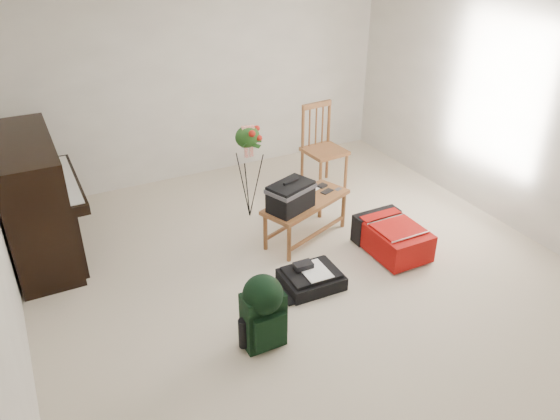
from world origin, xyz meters
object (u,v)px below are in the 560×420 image
black_duffel (311,278)px  green_backpack (263,309)px  red_suitcase (389,235)px  flower_stand (248,172)px  dining_chair (323,148)px  piano (36,202)px  bench (292,196)px

black_duffel → green_backpack: 0.94m
red_suitcase → flower_stand: (-1.00, 1.31, 0.38)m
dining_chair → flower_stand: bearing=-170.8°
piano → red_suitcase: size_ratio=2.01×
red_suitcase → flower_stand: 1.69m
piano → flower_stand: (2.19, -0.23, -0.05)m
green_backpack → flower_stand: bearing=69.0°
flower_stand → piano: bearing=-179.9°
green_backpack → flower_stand: 2.15m
black_duffel → flower_stand: size_ratio=0.49×
dining_chair → flower_stand: (-1.14, -0.29, 0.03)m
dining_chair → green_backpack: size_ratio=1.60×
dining_chair → black_duffel: size_ratio=1.90×
piano → dining_chair: 3.33m
black_duffel → red_suitcase: bearing=11.4°
bench → flower_stand: 0.73m
bench → black_duffel: size_ratio=1.96×
red_suitcase → black_duffel: red_suitcase is taller
piano → black_duffel: 2.80m
bench → red_suitcase: bench is taller
piano → dining_chair: size_ratio=1.41×
bench → red_suitcase: bearing=-56.6°
bench → dining_chair: dining_chair is taller
dining_chair → black_duffel: (-1.18, -1.77, -0.43)m
black_duffel → flower_stand: bearing=90.4°
red_suitcase → flower_stand: bearing=127.1°
bench → black_duffel: (-0.20, -0.77, -0.47)m
red_suitcase → green_backpack: green_backpack is taller
piano → black_duffel: (2.15, -1.71, -0.52)m
piano → red_suitcase: 3.56m
dining_chair → piano: bearing=176.1°
bench → dining_chair: (0.98, 1.00, -0.03)m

